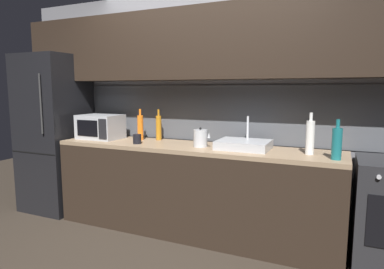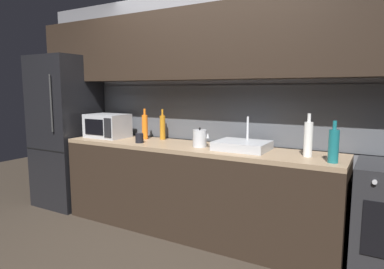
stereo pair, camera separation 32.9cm
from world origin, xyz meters
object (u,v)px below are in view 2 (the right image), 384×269
object	(u,v)px
wine_bottle_teal	(334,146)
wine_bottle_orange	(145,126)
microwave	(108,126)
wine_bottle_amber	(163,127)
kettle	(200,138)
refrigerator	(67,131)
mug_dark	(139,138)
wine_bottle_white	(308,139)

from	to	relation	value
wine_bottle_teal	wine_bottle_orange	xyz separation A→B (m)	(-2.00, 0.27, 0.01)
microwave	wine_bottle_amber	world-z (taller)	wine_bottle_amber
kettle	wine_bottle_orange	size ratio (longest dim) A/B	0.56
refrigerator	wine_bottle_teal	xyz separation A→B (m)	(3.14, -0.14, 0.10)
wine_bottle_orange	mug_dark	distance (m)	0.29
microwave	wine_bottle_teal	xyz separation A→B (m)	(2.46, -0.16, -0.00)
microwave	mug_dark	xyz separation A→B (m)	(0.58, -0.14, -0.09)
microwave	wine_bottle_teal	distance (m)	2.47
microwave	wine_bottle_orange	size ratio (longest dim) A/B	1.34
wine_bottle_amber	microwave	bearing A→B (deg)	-164.78
refrigerator	microwave	world-z (taller)	refrigerator
kettle	wine_bottle_white	bearing A→B (deg)	1.40
microwave	kettle	bearing A→B (deg)	-2.03
microwave	wine_bottle_white	bearing A→B (deg)	-0.50
wine_bottle_amber	refrigerator	bearing A→B (deg)	-171.63
kettle	wine_bottle_teal	xyz separation A→B (m)	(1.22, -0.12, 0.05)
refrigerator	wine_bottle_orange	bearing A→B (deg)	6.09
kettle	refrigerator	bearing A→B (deg)	179.23
kettle	wine_bottle_orange	xyz separation A→B (m)	(-0.78, 0.15, 0.06)
refrigerator	mug_dark	distance (m)	1.27
microwave	kettle	distance (m)	1.25
wine_bottle_teal	wine_bottle_amber	bearing A→B (deg)	169.35
refrigerator	wine_bottle_orange	size ratio (longest dim) A/B	5.42
refrigerator	wine_bottle_amber	distance (m)	1.35
wine_bottle_orange	wine_bottle_teal	bearing A→B (deg)	-7.58
mug_dark	microwave	bearing A→B (deg)	166.30
kettle	microwave	bearing A→B (deg)	177.97
microwave	wine_bottle_orange	distance (m)	0.48
wine_bottle_teal	mug_dark	bearing A→B (deg)	179.36
wine_bottle_white	mug_dark	world-z (taller)	wine_bottle_white
microwave	mug_dark	bearing A→B (deg)	-13.70
refrigerator	wine_bottle_orange	distance (m)	1.16
wine_bottle_teal	wine_bottle_white	world-z (taller)	wine_bottle_white
wine_bottle_white	wine_bottle_amber	bearing A→B (deg)	172.95
wine_bottle_amber	wine_bottle_white	size ratio (longest dim) A/B	0.94
wine_bottle_orange	refrigerator	bearing A→B (deg)	-173.91
kettle	wine_bottle_amber	world-z (taller)	wine_bottle_amber
wine_bottle_amber	wine_bottle_orange	size ratio (longest dim) A/B	0.99
microwave	wine_bottle_teal	world-z (taller)	wine_bottle_teal
kettle	wine_bottle_teal	bearing A→B (deg)	-5.55
kettle	wine_bottle_amber	distance (m)	0.63
wine_bottle_orange	mug_dark	bearing A→B (deg)	-64.59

